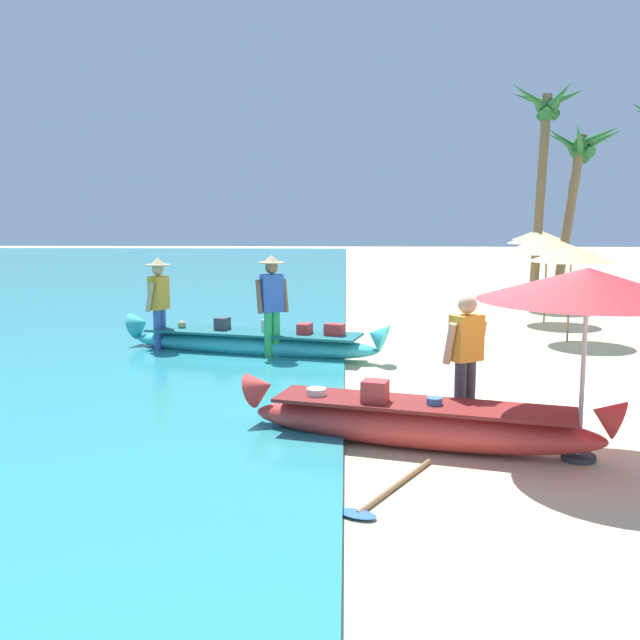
{
  "coord_description": "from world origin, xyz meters",
  "views": [
    {
      "loc": [
        -1.53,
        -9.59,
        2.68
      ],
      "look_at": [
        -1.94,
        2.07,
        0.9
      ],
      "focal_mm": 42.45,
      "sensor_mm": 36.0,
      "label": 1
    }
  ],
  "objects_px": {
    "boat_cyan_midground": "(254,342)",
    "paddle": "(384,495)",
    "person_vendor_assistant": "(159,299)",
    "palm_tree_leaning_seaward": "(544,130)",
    "boat_red_foreground": "(420,422)",
    "person_vendor_hatted": "(272,301)",
    "person_tourist_customer": "(466,357)",
    "palm_tree_tall_inland": "(579,158)",
    "patio_umbrella_large": "(588,285)"
  },
  "relations": [
    {
      "from": "boat_cyan_midground",
      "to": "paddle",
      "type": "xyz_separation_m",
      "value": [
        1.99,
        -6.49,
        -0.23
      ]
    },
    {
      "from": "person_vendor_assistant",
      "to": "palm_tree_leaning_seaward",
      "type": "xyz_separation_m",
      "value": [
        9.23,
        9.81,
        3.87
      ]
    },
    {
      "from": "boat_red_foreground",
      "to": "person_vendor_hatted",
      "type": "relative_size",
      "value": 2.27
    },
    {
      "from": "person_tourist_customer",
      "to": "boat_cyan_midground",
      "type": "bearing_deg",
      "value": 123.45
    },
    {
      "from": "person_tourist_customer",
      "to": "palm_tree_tall_inland",
      "type": "distance_m",
      "value": 15.53
    },
    {
      "from": "boat_red_foreground",
      "to": "person_vendor_hatted",
      "type": "xyz_separation_m",
      "value": [
        -2.09,
        4.54,
        0.79
      ]
    },
    {
      "from": "boat_cyan_midground",
      "to": "palm_tree_tall_inland",
      "type": "height_order",
      "value": "palm_tree_tall_inland"
    },
    {
      "from": "person_vendor_assistant",
      "to": "palm_tree_leaning_seaward",
      "type": "distance_m",
      "value": 14.01
    },
    {
      "from": "palm_tree_tall_inland",
      "to": "person_tourist_customer",
      "type": "bearing_deg",
      "value": -110.84
    },
    {
      "from": "boat_red_foreground",
      "to": "boat_cyan_midground",
      "type": "xyz_separation_m",
      "value": [
        -2.47,
        4.99,
        -0.02
      ]
    },
    {
      "from": "boat_red_foreground",
      "to": "patio_umbrella_large",
      "type": "bearing_deg",
      "value": -12.9
    },
    {
      "from": "patio_umbrella_large",
      "to": "paddle",
      "type": "bearing_deg",
      "value": -152.14
    },
    {
      "from": "palm_tree_leaning_seaward",
      "to": "palm_tree_tall_inland",
      "type": "bearing_deg",
      "value": -23.21
    },
    {
      "from": "person_tourist_customer",
      "to": "palm_tree_tall_inland",
      "type": "xyz_separation_m",
      "value": [
        5.41,
        14.22,
        3.1
      ]
    },
    {
      "from": "person_vendor_assistant",
      "to": "paddle",
      "type": "bearing_deg",
      "value": -61.01
    },
    {
      "from": "paddle",
      "to": "palm_tree_leaning_seaward",
      "type": "bearing_deg",
      "value": 71.6
    },
    {
      "from": "person_tourist_customer",
      "to": "patio_umbrella_large",
      "type": "height_order",
      "value": "patio_umbrella_large"
    },
    {
      "from": "patio_umbrella_large",
      "to": "paddle",
      "type": "xyz_separation_m",
      "value": [
        -2.12,
        -1.12,
        -1.83
      ]
    },
    {
      "from": "palm_tree_leaning_seaward",
      "to": "paddle",
      "type": "relative_size",
      "value": 3.96
    },
    {
      "from": "patio_umbrella_large",
      "to": "palm_tree_leaning_seaward",
      "type": "distance_m",
      "value": 16.07
    },
    {
      "from": "person_tourist_customer",
      "to": "palm_tree_leaning_seaward",
      "type": "distance_m",
      "value": 15.79
    },
    {
      "from": "palm_tree_leaning_seaward",
      "to": "boat_red_foreground",
      "type": "bearing_deg",
      "value": -108.48
    },
    {
      "from": "boat_cyan_midground",
      "to": "palm_tree_leaning_seaward",
      "type": "bearing_deg",
      "value": 53.29
    },
    {
      "from": "boat_cyan_midground",
      "to": "boat_red_foreground",
      "type": "bearing_deg",
      "value": -63.67
    },
    {
      "from": "person_vendor_hatted",
      "to": "palm_tree_leaning_seaward",
      "type": "bearing_deg",
      "value": 55.87
    },
    {
      "from": "boat_red_foreground",
      "to": "person_vendor_hatted",
      "type": "bearing_deg",
      "value": 114.74
    },
    {
      "from": "person_tourist_customer",
      "to": "palm_tree_leaning_seaward",
      "type": "bearing_deg",
      "value": 72.98
    },
    {
      "from": "person_vendor_hatted",
      "to": "palm_tree_leaning_seaward",
      "type": "distance_m",
      "value": 13.25
    },
    {
      "from": "palm_tree_tall_inland",
      "to": "patio_umbrella_large",
      "type": "bearing_deg",
      "value": -106.05
    },
    {
      "from": "person_vendor_hatted",
      "to": "patio_umbrella_large",
      "type": "height_order",
      "value": "patio_umbrella_large"
    },
    {
      "from": "boat_cyan_midground",
      "to": "person_tourist_customer",
      "type": "height_order",
      "value": "person_tourist_customer"
    },
    {
      "from": "boat_red_foreground",
      "to": "palm_tree_leaning_seaward",
      "type": "height_order",
      "value": "palm_tree_leaning_seaward"
    },
    {
      "from": "patio_umbrella_large",
      "to": "person_tourist_customer",
      "type": "bearing_deg",
      "value": 143.98
    },
    {
      "from": "palm_tree_leaning_seaward",
      "to": "paddle",
      "type": "xyz_separation_m",
      "value": [
        -5.5,
        -16.54,
        -4.85
      ]
    },
    {
      "from": "boat_cyan_midground",
      "to": "person_vendor_assistant",
      "type": "bearing_deg",
      "value": 171.99
    },
    {
      "from": "palm_tree_tall_inland",
      "to": "boat_cyan_midground",
      "type": "bearing_deg",
      "value": -131.15
    },
    {
      "from": "person_vendor_assistant",
      "to": "person_tourist_customer",
      "type": "bearing_deg",
      "value": -45.37
    },
    {
      "from": "patio_umbrella_large",
      "to": "palm_tree_tall_inland",
      "type": "relative_size",
      "value": 0.45
    },
    {
      "from": "person_vendor_hatted",
      "to": "person_vendor_assistant",
      "type": "bearing_deg",
      "value": 161.8
    },
    {
      "from": "person_vendor_assistant",
      "to": "patio_umbrella_large",
      "type": "bearing_deg",
      "value": -43.81
    },
    {
      "from": "person_vendor_assistant",
      "to": "patio_umbrella_large",
      "type": "height_order",
      "value": "patio_umbrella_large"
    },
    {
      "from": "palm_tree_tall_inland",
      "to": "palm_tree_leaning_seaward",
      "type": "xyz_separation_m",
      "value": [
        -0.94,
        0.4,
        0.84
      ]
    },
    {
      "from": "boat_cyan_midground",
      "to": "patio_umbrella_large",
      "type": "distance_m",
      "value": 6.95
    },
    {
      "from": "palm_tree_tall_inland",
      "to": "paddle",
      "type": "bearing_deg",
      "value": -111.75
    },
    {
      "from": "boat_cyan_midground",
      "to": "palm_tree_leaning_seaward",
      "type": "xyz_separation_m",
      "value": [
        7.5,
        10.05,
        4.62
      ]
    },
    {
      "from": "person_vendor_hatted",
      "to": "person_tourist_customer",
      "type": "distance_m",
      "value": 4.9
    },
    {
      "from": "patio_umbrella_large",
      "to": "palm_tree_tall_inland",
      "type": "bearing_deg",
      "value": 73.95
    },
    {
      "from": "patio_umbrella_large",
      "to": "palm_tree_leaning_seaward",
      "type": "xyz_separation_m",
      "value": [
        3.38,
        15.42,
        3.02
      ]
    },
    {
      "from": "palm_tree_leaning_seaward",
      "to": "patio_umbrella_large",
      "type": "bearing_deg",
      "value": -102.38
    },
    {
      "from": "boat_cyan_midground",
      "to": "palm_tree_leaning_seaward",
      "type": "distance_m",
      "value": 13.36
    }
  ]
}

